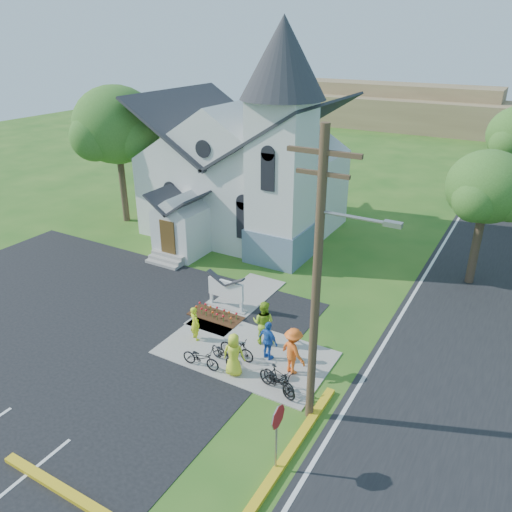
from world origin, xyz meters
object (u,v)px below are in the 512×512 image
Objects in this scene: cyclist_2 at (268,341)px; bike_4 at (277,381)px; bike_2 at (201,358)px; bike_3 at (279,379)px; church_sign at (226,290)px; cyclist_3 at (293,351)px; cyclist_0 at (195,323)px; bike_1 at (237,348)px; stop_sign at (277,425)px; cyclist_4 at (234,354)px; bike_0 at (223,354)px; utility_pole at (319,277)px; cyclist_1 at (263,322)px.

cyclist_2 reaches higher than bike_4.
bike_3 is (3.31, 0.30, 0.06)m from bike_2.
church_sign is at bearing 67.39° from bike_4.
cyclist_3 is 1.18× the size of bike_3.
cyclist_0 reaches higher than bike_1.
cyclist_0 is 4.83m from bike_3.
stop_sign reaches higher than bike_1.
cyclist_0 reaches higher than bike_2.
bike_2 is 0.93× the size of cyclist_4.
bike_4 is (-0.01, -0.11, -0.02)m from bike_3.
bike_1 is at bearing -6.20° from bike_0.
bike_3 reaches higher than bike_0.
cyclist_4 is 0.97× the size of bike_4.
utility_pole reaches higher than cyclist_1.
cyclist_0 is at bearing -40.17° from cyclist_4.
bike_1 reaches higher than bike_4.
utility_pole is 4.03× the size of stop_sign.
cyclist_2 is at bearing 58.41° from bike_3.
cyclist_4 is (0.75, -0.34, 0.46)m from bike_0.
bike_0 is at bearing 56.80° from cyclist_2.
cyclist_4 reaches higher than bike_3.
bike_3 is at bearing -39.44° from church_sign.
cyclist_3 is 1.07× the size of bike_4.
cyclist_2 is 2.76m from bike_2.
bike_1 is 2.57m from bike_4.
bike_4 is (2.69, -0.45, 0.06)m from bike_0.
bike_1 is (-4.03, 4.17, -1.25)m from stop_sign.
utility_pole is at bearing 91.49° from stop_sign.
bike_3 is at bearing -108.02° from bike_1.
cyclist_2 is at bearing -25.71° from bike_0.
bike_2 is 3.31m from bike_4.
stop_sign is at bearing -134.93° from bike_4.
bike_4 is (4.66, -1.31, -0.30)m from cyclist_0.
bike_0 is (-4.27, 0.94, -4.93)m from utility_pole.
cyclist_2 is (-2.93, 4.82, -0.89)m from stop_sign.
bike_2 is (-2.03, -1.82, -0.41)m from cyclist_2.
utility_pole is 7.95m from cyclist_0.
bike_3 is (-1.58, 0.60, -4.86)m from utility_pole.
cyclist_3 is at bearing 18.33° from bike_4.
bike_0 is at bearing -46.77° from bike_2.
stop_sign reaches higher than cyclist_0.
utility_pole reaches higher than church_sign.
bike_4 is at bearing 144.84° from cyclist_2.
bike_2 is at bearing 154.91° from cyclist_0.
bike_0 is at bearing 98.08° from bike_4.
utility_pole is 5.00m from cyclist_3.
bike_2 is at bearing 143.85° from bike_1.
cyclist_2 is at bearing -151.94° from cyclist_0.
cyclist_0 is at bearing -83.83° from church_sign.
cyclist_1 is at bearing -34.02° from cyclist_2.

